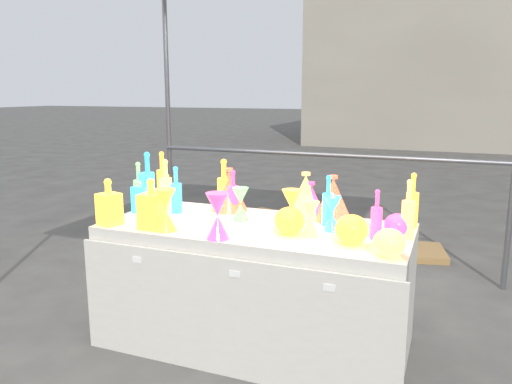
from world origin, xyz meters
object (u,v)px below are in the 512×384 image
at_px(display_table, 255,285).
at_px(globe_0, 352,231).
at_px(decanter_0, 109,202).
at_px(hourglass_0, 166,210).
at_px(cardboard_box_closed, 269,234).
at_px(bottle_0, 164,180).
at_px(lampshade_0, 229,189).

height_order(display_table, globe_0, globe_0).
distance_m(display_table, globe_0, 0.76).
bearing_deg(decanter_0, hourglass_0, 18.71).
xyz_separation_m(cardboard_box_closed, decanter_0, (-0.30, -1.95, 0.70)).
bearing_deg(hourglass_0, globe_0, 7.38).
xyz_separation_m(cardboard_box_closed, bottle_0, (-0.34, -1.29, 0.71)).
xyz_separation_m(decanter_0, globe_0, (1.41, 0.14, -0.07)).
relative_size(hourglass_0, lampshade_0, 0.85).
height_order(decanter_0, lampshade_0, lampshade_0).
xyz_separation_m(bottle_0, decanter_0, (0.04, -0.66, -0.02)).
bearing_deg(decanter_0, globe_0, 22.98).
relative_size(display_table, globe_0, 10.59).
relative_size(cardboard_box_closed, globe_0, 3.05).
xyz_separation_m(bottle_0, globe_0, (1.45, -0.52, -0.09)).
height_order(display_table, cardboard_box_closed, display_table).
height_order(decanter_0, globe_0, decanter_0).
bearing_deg(hourglass_0, lampshade_0, 77.66).
bearing_deg(bottle_0, cardboard_box_closed, 75.37).
relative_size(cardboard_box_closed, decanter_0, 1.90).
distance_m(decanter_0, lampshade_0, 0.78).
distance_m(globe_0, lampshade_0, 1.01).
relative_size(decanter_0, lampshade_0, 0.98).
bearing_deg(lampshade_0, hourglass_0, -86.72).
relative_size(cardboard_box_closed, hourglass_0, 2.20).
bearing_deg(globe_0, display_table, 165.15).
bearing_deg(display_table, bottle_0, 157.08).
distance_m(bottle_0, lampshade_0, 0.55).
xyz_separation_m(globe_0, lampshade_0, (-0.90, 0.45, 0.07)).
bearing_deg(cardboard_box_closed, lampshade_0, -61.19).
bearing_deg(cardboard_box_closed, bottle_0, -84.58).
xyz_separation_m(bottle_0, hourglass_0, (0.42, -0.65, -0.04)).
relative_size(cardboard_box_closed, bottle_0, 1.70).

